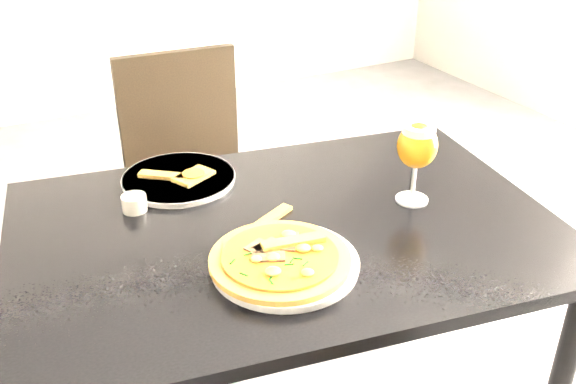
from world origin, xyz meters
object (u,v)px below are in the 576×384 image
beer_glass (417,146)px  dining_table (286,258)px  pizza (280,258)px  chair_far (194,181)px

beer_glass → dining_table: bearing=172.9°
dining_table → beer_glass: beer_glass is taller
dining_table → pizza: 0.20m
dining_table → beer_glass: bearing=2.0°
beer_glass → pizza: bearing=-165.2°
pizza → beer_glass: bearing=14.8°
dining_table → chair_far: size_ratio=1.44×
beer_glass → chair_far: bearing=109.5°
chair_far → beer_glass: beer_glass is taller
chair_far → pizza: size_ratio=3.23×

